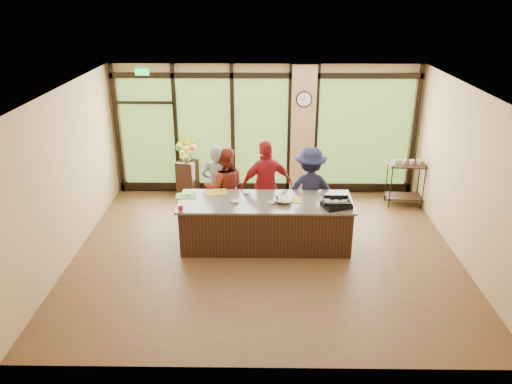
{
  "coord_description": "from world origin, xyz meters",
  "views": [
    {
      "loc": [
        -0.07,
        -8.09,
        4.6
      ],
      "look_at": [
        -0.18,
        0.4,
        1.05
      ],
      "focal_mm": 35.0,
      "sensor_mm": 36.0,
      "label": 1
    }
  ],
  "objects_px": {
    "roasting_pan": "(336,205)",
    "flower_stand": "(188,178)",
    "island_base": "(266,224)",
    "bar_cart": "(406,178)",
    "cook_left": "(217,186)",
    "cook_right": "(310,189)"
  },
  "relations": [
    {
      "from": "island_base",
      "to": "bar_cart",
      "type": "height_order",
      "value": "bar_cart"
    },
    {
      "from": "island_base",
      "to": "cook_right",
      "type": "bearing_deg",
      "value": 39.36
    },
    {
      "from": "island_base",
      "to": "roasting_pan",
      "type": "distance_m",
      "value": 1.39
    },
    {
      "from": "cook_left",
      "to": "bar_cart",
      "type": "distance_m",
      "value": 4.22
    },
    {
      "from": "flower_stand",
      "to": "bar_cart",
      "type": "bearing_deg",
      "value": 10.6
    },
    {
      "from": "island_base",
      "to": "flower_stand",
      "type": "bearing_deg",
      "value": 126.46
    },
    {
      "from": "roasting_pan",
      "to": "flower_stand",
      "type": "xyz_separation_m",
      "value": [
        -3.07,
        2.71,
        -0.55
      ]
    },
    {
      "from": "island_base",
      "to": "cook_right",
      "type": "relative_size",
      "value": 1.81
    },
    {
      "from": "cook_left",
      "to": "flower_stand",
      "type": "distance_m",
      "value": 1.89
    },
    {
      "from": "island_base",
      "to": "cook_left",
      "type": "height_order",
      "value": "cook_left"
    },
    {
      "from": "island_base",
      "to": "cook_left",
      "type": "bearing_deg",
      "value": 139.37
    },
    {
      "from": "roasting_pan",
      "to": "bar_cart",
      "type": "xyz_separation_m",
      "value": [
        1.84,
        2.19,
        -0.32
      ]
    },
    {
      "from": "cook_right",
      "to": "bar_cart",
      "type": "distance_m",
      "value": 2.54
    },
    {
      "from": "cook_left",
      "to": "flower_stand",
      "type": "xyz_separation_m",
      "value": [
        -0.85,
        1.62,
        -0.45
      ]
    },
    {
      "from": "island_base",
      "to": "cook_left",
      "type": "distance_m",
      "value": 1.34
    },
    {
      "from": "island_base",
      "to": "bar_cart",
      "type": "xyz_separation_m",
      "value": [
        3.1,
        1.93,
        0.2
      ]
    },
    {
      "from": "island_base",
      "to": "flower_stand",
      "type": "relative_size",
      "value": 3.71
    },
    {
      "from": "roasting_pan",
      "to": "flower_stand",
      "type": "relative_size",
      "value": 0.57
    },
    {
      "from": "island_base",
      "to": "flower_stand",
      "type": "distance_m",
      "value": 3.05
    },
    {
      "from": "island_base",
      "to": "cook_right",
      "type": "xyz_separation_m",
      "value": [
        0.87,
        0.72,
        0.42
      ]
    },
    {
      "from": "cook_left",
      "to": "bar_cart",
      "type": "xyz_separation_m",
      "value": [
        4.06,
        1.1,
        -0.23
      ]
    },
    {
      "from": "flower_stand",
      "to": "bar_cart",
      "type": "relative_size",
      "value": 0.78
    }
  ]
}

